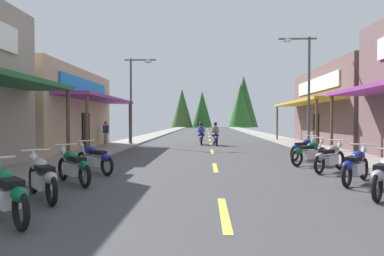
{
  "coord_description": "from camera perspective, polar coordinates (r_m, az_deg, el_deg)",
  "views": [
    {
      "loc": [
        -0.33,
        0.75,
        1.69
      ],
      "look_at": [
        -1.45,
        28.89,
        1.07
      ],
      "focal_mm": 32.77,
      "sensor_mm": 36.0,
      "label": 1
    }
  ],
  "objects": [
    {
      "name": "pedestrian_browsing",
      "position": [
        22.88,
        -13.85,
        -0.65
      ],
      "size": [
        0.48,
        0.42,
        1.63
      ],
      "rotation": [
        0.0,
        0.0,
        4.07
      ],
      "color": "#B2A599",
      "rests_on": "ground"
    },
    {
      "name": "ground",
      "position": [
        33.65,
        2.84,
        -1.7
      ],
      "size": [
        9.84,
        98.71,
        0.1
      ],
      "primitive_type": "cube",
      "color": "#424244"
    },
    {
      "name": "streetlamp_left",
      "position": [
        23.69,
        -9.14,
        6.38
      ],
      "size": [
        2.08,
        0.3,
        5.79
      ],
      "color": "#474C51",
      "rests_on": "ground"
    },
    {
      "name": "rider_cruising_trailing",
      "position": [
        24.21,
        1.5,
        -1.18
      ],
      "size": [
        0.6,
        2.14,
        1.57
      ],
      "rotation": [
        0.0,
        0.0,
        1.61
      ],
      "color": "black",
      "rests_on": "ground"
    },
    {
      "name": "streetlamp_right",
      "position": [
        20.32,
        17.67,
        7.92
      ],
      "size": [
        2.08,
        0.3,
        6.25
      ],
      "color": "#474C51",
      "rests_on": "ground"
    },
    {
      "name": "motorcycle_parked_left_1",
      "position": [
        8.16,
        -23.22,
        -7.28
      ],
      "size": [
        1.43,
        1.72,
        1.04
      ],
      "rotation": [
        0.0,
        0.0,
        2.25
      ],
      "color": "black",
      "rests_on": "ground"
    },
    {
      "name": "storefront_left_far",
      "position": [
        22.2,
        -26.42,
        2.62
      ],
      "size": [
        9.55,
        10.04,
        4.51
      ],
      "color": "tan",
      "rests_on": "ground"
    },
    {
      "name": "storefront_right_far",
      "position": [
        26.69,
        28.35,
        3.09
      ],
      "size": [
        10.35,
        11.89,
        5.21
      ],
      "color": "brown",
      "rests_on": "ground"
    },
    {
      "name": "motorcycle_parked_right_6",
      "position": [
        15.74,
        17.76,
        -3.16
      ],
      "size": [
        1.59,
        1.58,
        1.04
      ],
      "rotation": [
        0.0,
        0.0,
        0.78
      ],
      "color": "black",
      "rests_on": "ground"
    },
    {
      "name": "rider_cruising_lead",
      "position": [
        23.53,
        3.81,
        -1.25
      ],
      "size": [
        0.61,
        2.14,
        1.57
      ],
      "rotation": [
        0.0,
        0.0,
        1.65
      ],
      "color": "black",
      "rests_on": "ground"
    },
    {
      "name": "motorcycle_parked_left_2",
      "position": [
        9.81,
        -18.71,
        -5.82
      ],
      "size": [
        1.51,
        1.65,
        1.04
      ],
      "rotation": [
        0.0,
        0.0,
        2.31
      ],
      "color": "black",
      "rests_on": "ground"
    },
    {
      "name": "motorcycle_parked_right_3",
      "position": [
        10.3,
        25.07,
        -5.54
      ],
      "size": [
        1.41,
        1.73,
        1.04
      ],
      "rotation": [
        0.0,
        0.0,
        0.9
      ],
      "color": "black",
      "rests_on": "ground"
    },
    {
      "name": "motorcycle_parked_left_0",
      "position": [
        6.7,
        -27.97,
        -9.19
      ],
      "size": [
        1.6,
        1.57,
        1.04
      ],
      "rotation": [
        0.0,
        0.0,
        2.37
      ],
      "color": "black",
      "rests_on": "ground"
    },
    {
      "name": "sidewalk_right",
      "position": [
        34.24,
        12.99,
        -1.49
      ],
      "size": [
        2.23,
        98.71,
        0.12
      ],
      "primitive_type": "cube",
      "color": "#9E9991",
      "rests_on": "ground"
    },
    {
      "name": "treeline_backdrop",
      "position": [
        86.04,
        6.11,
        3.76
      ],
      "size": [
        21.2,
        10.0,
        12.72
      ],
      "color": "#315223",
      "rests_on": "ground"
    },
    {
      "name": "motorcycle_parked_right_4",
      "position": [
        12.32,
        21.49,
        -4.41
      ],
      "size": [
        1.54,
        1.62,
        1.04
      ],
      "rotation": [
        0.0,
        0.0,
        0.81
      ],
      "color": "black",
      "rests_on": "ground"
    },
    {
      "name": "motorcycle_parked_left_3",
      "position": [
        11.56,
        -15.61,
        -4.73
      ],
      "size": [
        1.67,
        1.49,
        1.04
      ],
      "rotation": [
        0.0,
        0.0,
        2.42
      ],
      "color": "black",
      "rests_on": "ground"
    },
    {
      "name": "sidewalk_left",
      "position": [
        34.12,
        -7.35,
        -1.48
      ],
      "size": [
        2.23,
        98.71,
        0.12
      ],
      "primitive_type": "cube",
      "color": "#9E9991",
      "rests_on": "ground"
    },
    {
      "name": "motorcycle_parked_right_5",
      "position": [
        13.94,
        18.54,
        -3.73
      ],
      "size": [
        1.76,
        1.39,
        1.04
      ],
      "rotation": [
        0.0,
        0.0,
        0.66
      ],
      "color": "black",
      "rests_on": "ground"
    },
    {
      "name": "centerline_dashes",
      "position": [
        37.1,
        2.78,
        -1.34
      ],
      "size": [
        0.16,
        75.32,
        0.01
      ],
      "color": "#E0C64C",
      "rests_on": "ground"
    }
  ]
}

